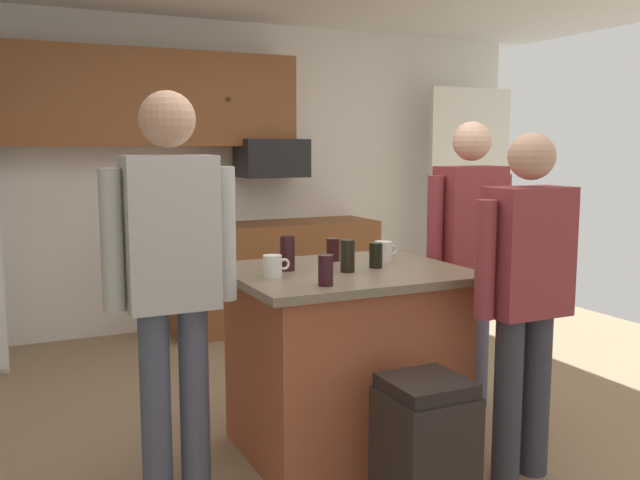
# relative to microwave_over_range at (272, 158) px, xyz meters

# --- Properties ---
(floor) EXTENTS (7.04, 7.04, 0.00)m
(floor) POSITION_rel_microwave_over_range_xyz_m (-0.60, -2.50, -1.45)
(floor) COLOR #937A5B
(floor) RESTS_ON ground
(back_wall) EXTENTS (6.40, 0.10, 2.60)m
(back_wall) POSITION_rel_microwave_over_range_xyz_m (-0.60, 0.30, -0.15)
(back_wall) COLOR white
(back_wall) RESTS_ON ground
(french_door_window_panel) EXTENTS (0.90, 0.06, 2.00)m
(french_door_window_panel) POSITION_rel_microwave_over_range_xyz_m (2.00, -0.10, -0.35)
(french_door_window_panel) COLOR white
(french_door_window_panel) RESTS_ON ground
(cabinet_run_upper) EXTENTS (2.40, 0.38, 0.75)m
(cabinet_run_upper) POSITION_rel_microwave_over_range_xyz_m (-1.00, 0.10, 0.48)
(cabinet_run_upper) COLOR brown
(cabinet_run_lower) EXTENTS (1.80, 0.63, 0.90)m
(cabinet_run_lower) POSITION_rel_microwave_over_range_xyz_m (0.00, -0.02, -1.00)
(cabinet_run_lower) COLOR brown
(cabinet_run_lower) RESTS_ON ground
(microwave_over_range) EXTENTS (0.56, 0.40, 0.32)m
(microwave_over_range) POSITION_rel_microwave_over_range_xyz_m (0.00, 0.00, 0.00)
(microwave_over_range) COLOR black
(kitchen_island) EXTENTS (1.15, 0.96, 0.94)m
(kitchen_island) POSITION_rel_microwave_over_range_xyz_m (-0.59, -2.50, -0.97)
(kitchen_island) COLOR #AD5638
(kitchen_island) RESTS_ON ground
(person_host_foreground) EXTENTS (0.57, 0.22, 1.69)m
(person_host_foreground) POSITION_rel_microwave_over_range_xyz_m (0.31, -2.32, -0.47)
(person_host_foreground) COLOR #4C5166
(person_host_foreground) RESTS_ON ground
(person_elder_center) EXTENTS (0.57, 0.22, 1.61)m
(person_elder_center) POSITION_rel_microwave_over_range_xyz_m (0.01, -3.13, -0.53)
(person_elder_center) COLOR #383842
(person_elder_center) RESTS_ON ground
(person_guest_by_door) EXTENTS (0.57, 0.23, 1.78)m
(person_guest_by_door) POSITION_rel_microwave_over_range_xyz_m (-1.50, -2.66, -0.42)
(person_guest_by_door) COLOR #4C5166
(person_guest_by_door) RESTS_ON ground
(glass_stout_tall) EXTENTS (0.07, 0.07, 0.13)m
(glass_stout_tall) POSITION_rel_microwave_over_range_xyz_m (-0.44, -2.53, -0.45)
(glass_stout_tall) COLOR black
(glass_stout_tall) RESTS_ON kitchen_island
(mug_ceramic_white) EXTENTS (0.13, 0.09, 0.11)m
(mug_ceramic_white) POSITION_rel_microwave_over_range_xyz_m (-0.30, -2.39, -0.46)
(mug_ceramic_white) COLOR white
(mug_ceramic_white) RESTS_ON kitchen_island
(glass_short_whisky) EXTENTS (0.07, 0.07, 0.16)m
(glass_short_whisky) POSITION_rel_microwave_over_range_xyz_m (-0.62, -2.57, -0.43)
(glass_short_whisky) COLOR black
(glass_short_whisky) RESTS_ON kitchen_island
(mug_blue_stoneware) EXTENTS (0.13, 0.09, 0.10)m
(mug_blue_stoneware) POSITION_rel_microwave_over_range_xyz_m (-1.00, -2.55, -0.46)
(mug_blue_stoneware) COLOR white
(mug_blue_stoneware) RESTS_ON kitchen_island
(tumbler_amber) EXTENTS (0.07, 0.07, 0.17)m
(tumbler_amber) POSITION_rel_microwave_over_range_xyz_m (-0.87, -2.41, -0.43)
(tumbler_amber) COLOR black
(tumbler_amber) RESTS_ON kitchen_island
(glass_pilsner) EXTENTS (0.07, 0.07, 0.12)m
(glass_pilsner) POSITION_rel_microwave_over_range_xyz_m (-0.53, -2.24, -0.45)
(glass_pilsner) COLOR black
(glass_pilsner) RESTS_ON kitchen_island
(glass_dark_ale) EXTENTS (0.07, 0.07, 0.14)m
(glass_dark_ale) POSITION_rel_microwave_over_range_xyz_m (-0.86, -2.83, -0.44)
(glass_dark_ale) COLOR black
(glass_dark_ale) RESTS_ON kitchen_island
(trash_bin) EXTENTS (0.34, 0.34, 0.61)m
(trash_bin) POSITION_rel_microwave_over_range_xyz_m (-0.62, -3.26, -1.15)
(trash_bin) COLOR black
(trash_bin) RESTS_ON ground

